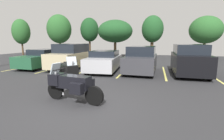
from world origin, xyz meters
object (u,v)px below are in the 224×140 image
car_green (44,58)px  car_charcoal (141,60)px  motorcycle_touring (72,84)px  car_black (189,60)px  car_champagne (71,56)px  motorcycle_second (67,72)px  car_silver (105,61)px

car_green → car_charcoal: (8.06, -0.29, 0.15)m
motorcycle_touring → car_green: (-6.17, 6.76, 0.07)m
motorcycle_touring → car_green: bearing=132.4°
car_black → motorcycle_touring: bearing=-127.6°
motorcycle_touring → car_charcoal: size_ratio=0.54×
car_green → car_champagne: bearing=1.1°
car_green → car_champagne: car_champagne is taller
car_champagne → motorcycle_second: bearing=-64.1°
car_green → car_charcoal: car_charcoal is taller
car_charcoal → car_black: (3.06, -0.02, 0.09)m
motorcycle_second → car_champagne: bearing=115.9°
car_green → car_champagne: size_ratio=1.04×
motorcycle_second → car_black: 7.68m
car_champagne → car_black: bearing=-2.4°
motorcycle_touring → car_champagne: size_ratio=0.49×
car_champagne → car_silver: size_ratio=0.99×
car_charcoal → car_black: bearing=-0.4°
motorcycle_second → car_black: car_black is taller
motorcycle_touring → car_charcoal: car_charcoal is taller
car_charcoal → car_black: size_ratio=1.01×
motorcycle_second → car_charcoal: bearing=55.3°
car_champagne → car_silver: car_champagne is taller
car_silver → car_green: bearing=176.6°
motorcycle_second → car_silver: 4.55m
motorcycle_touring → car_champagne: bearing=118.1°
car_silver → car_black: 5.71m
car_green → car_black: bearing=-1.6°
car_champagne → car_silver: bearing=-7.2°
motorcycle_touring → car_green: size_ratio=0.47×
car_silver → motorcycle_touring: bearing=-83.3°
car_champagne → car_silver: 2.91m
motorcycle_touring → car_champagne: (-3.63, 6.81, 0.30)m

